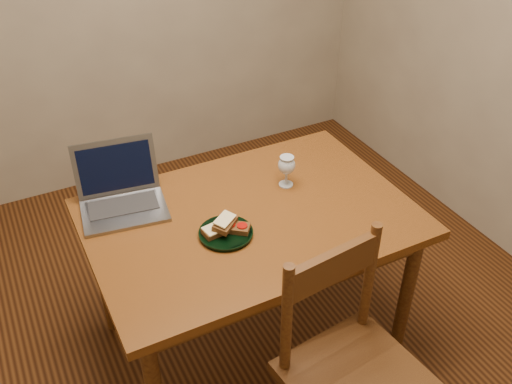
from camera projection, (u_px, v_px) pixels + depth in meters
name	position (u px, v px, depth m)	size (l,w,h in m)	color
floor	(239.00, 330.00, 2.78)	(3.20, 3.20, 0.02)	black
table	(251.00, 231.00, 2.36)	(1.30, 0.90, 0.74)	#4A270C
chair	(352.00, 362.00, 1.98)	(0.50, 0.48, 0.48)	#34170A
plate	(226.00, 233.00, 2.20)	(0.21, 0.21, 0.02)	black
sandwich_cheese	(216.00, 230.00, 2.18)	(0.10, 0.06, 0.03)	#381E0C
sandwich_tomato	(236.00, 227.00, 2.19)	(0.10, 0.06, 0.03)	#381E0C
sandwich_top	(225.00, 223.00, 2.17)	(0.11, 0.06, 0.03)	#381E0C
milk_glass	(286.00, 171.00, 2.44)	(0.07, 0.07, 0.14)	white
laptop	(120.00, 190.00, 2.34)	(0.38, 0.35, 0.24)	slate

